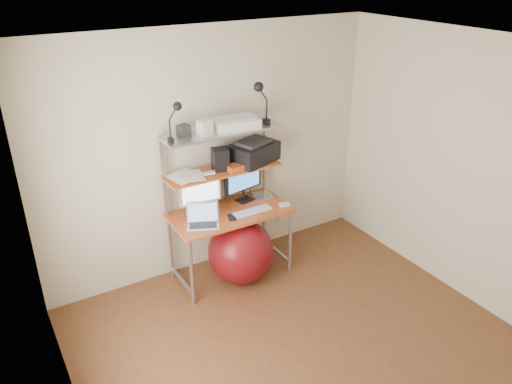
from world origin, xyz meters
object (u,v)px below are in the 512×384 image
Objects in this scene: monitor_black at (244,180)px; laptop at (203,220)px; exercise_ball at (241,252)px; printer at (253,152)px; monitor_silver at (200,191)px.

monitor_black reaches higher than laptop.
laptop reaches higher than exercise_ball.
laptop is 0.67× the size of printer.
printer is at bearing 7.39° from monitor_silver.
exercise_ball is at bearing -156.57° from printer.
printer is at bearing 41.87° from exercise_ball.
exercise_ball is (-0.21, -0.30, -0.63)m from monitor_black.
printer is at bearing 43.95° from laptop.
exercise_ball is (0.38, -0.04, -0.45)m from laptop.
printer is (0.11, -0.01, 0.29)m from monitor_black.
printer reaches higher than exercise_ball.
monitor_black is 1.21× the size of laptop.
monitor_black is 0.73m from exercise_ball.
exercise_ball is (-0.32, -0.29, -0.92)m from printer.
monitor_silver is 0.83× the size of printer.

